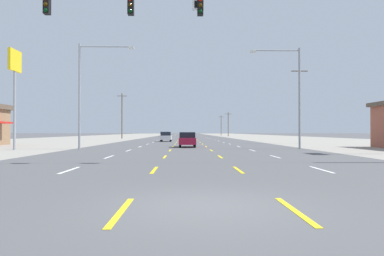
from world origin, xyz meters
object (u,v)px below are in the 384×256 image
at_px(hatchback_far_left_midfar, 167,134).
at_px(hatchback_inner_left_near, 166,137).
at_px(streetlight_right_row_0, 294,89).
at_px(pole_sign_left_row_0, 15,74).
at_px(hatchback_center_turn_nearest, 187,140).
at_px(hatchback_far_left_mid, 163,134).
at_px(streetlight_left_row_0, 86,87).

bearing_deg(hatchback_far_left_midfar, hatchback_inner_left_near, -87.21).
xyz_separation_m(hatchback_far_left_midfar, streetlight_right_row_0, (16.51, -92.75, 4.74)).
bearing_deg(pole_sign_left_row_0, hatchback_center_turn_nearest, 19.50).
height_order(hatchback_far_left_mid, streetlight_right_row_0, streetlight_right_row_0).
bearing_deg(streetlight_right_row_0, streetlight_left_row_0, 180.00).
xyz_separation_m(hatchback_center_turn_nearest, hatchback_far_left_mid, (-7.00, 72.08, 0.00)).
bearing_deg(hatchback_center_turn_nearest, hatchback_inner_left_near, 99.20).
bearing_deg(hatchback_inner_left_near, hatchback_far_left_mid, 94.09).
bearing_deg(streetlight_right_row_0, hatchback_inner_left_near, 118.52).
distance_m(pole_sign_left_row_0, streetlight_right_row_0, 25.00).
bearing_deg(hatchback_center_turn_nearest, hatchback_far_left_midfar, 94.27).
distance_m(hatchback_center_turn_nearest, hatchback_far_left_midfar, 89.18).
relative_size(hatchback_center_turn_nearest, pole_sign_left_row_0, 0.45).
bearing_deg(hatchback_inner_left_near, streetlight_right_row_0, -61.48).
height_order(hatchback_inner_left_near, hatchback_far_left_midfar, same).
relative_size(pole_sign_left_row_0, streetlight_right_row_0, 0.93).
distance_m(hatchback_inner_left_near, streetlight_right_row_0, 28.00).
xyz_separation_m(hatchback_inner_left_near, streetlight_left_row_0, (-6.03, -24.24, 4.93)).
xyz_separation_m(hatchback_far_left_mid, pole_sign_left_row_0, (-8.06, -77.42, 5.84)).
xyz_separation_m(hatchback_inner_left_near, pole_sign_left_row_0, (-11.75, -25.76, 5.84)).
relative_size(hatchback_center_turn_nearest, streetlight_left_row_0, 0.40).
bearing_deg(hatchback_far_left_mid, streetlight_left_row_0, -91.77).
xyz_separation_m(hatchback_inner_left_near, hatchback_far_left_mid, (-3.69, 51.65, 0.00)).
bearing_deg(streetlight_left_row_0, pole_sign_left_row_0, -165.15).
xyz_separation_m(hatchback_far_left_mid, streetlight_left_row_0, (-2.34, -75.90, 4.93)).
xyz_separation_m(hatchback_far_left_midfar, pole_sign_left_row_0, (-8.42, -94.27, 5.84)).
bearing_deg(hatchback_far_left_midfar, hatchback_center_turn_nearest, -85.73).
bearing_deg(streetlight_left_row_0, hatchback_center_turn_nearest, 22.23).
height_order(hatchback_far_left_mid, streetlight_left_row_0, streetlight_left_row_0).
height_order(pole_sign_left_row_0, streetlight_left_row_0, streetlight_left_row_0).
bearing_deg(streetlight_left_row_0, hatchback_far_left_midfar, 88.33).
height_order(hatchback_center_turn_nearest, pole_sign_left_row_0, pole_sign_left_row_0).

